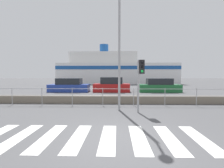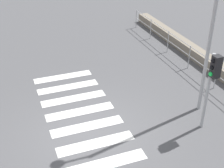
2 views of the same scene
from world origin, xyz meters
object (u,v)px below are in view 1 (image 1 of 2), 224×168
ferry_boat (115,71)px  parked_car_blue (69,86)px  traffic_light_far (141,74)px  streetlamp (119,31)px  parked_car_red (112,86)px  parked_car_green (159,86)px

ferry_boat → parked_car_blue: bearing=-104.8°
traffic_light_far → streetlamp: (-1.04, 0.30, 2.13)m
traffic_light_far → parked_car_red: bearing=99.7°
streetlamp → ferry_boat: ferry_boat is taller
parked_car_blue → ferry_boat: bearing=75.2°
parked_car_red → parked_car_green: parked_car_red is taller
ferry_boat → parked_car_blue: 18.71m
streetlamp → parked_car_green: (4.42, 10.04, -3.42)m
traffic_light_far → parked_car_blue: bearing=121.7°
traffic_light_far → parked_car_red: size_ratio=0.67×
traffic_light_far → parked_car_red: 10.56m
parked_car_blue → parked_car_green: 9.78m
ferry_boat → parked_car_red: size_ratio=6.12×
ferry_boat → parked_car_red: 18.10m
parked_car_blue → streetlamp: bearing=-61.9°
parked_car_green → traffic_light_far: bearing=-108.1°
streetlamp → parked_car_red: bearing=94.1°
traffic_light_far → ferry_boat: 28.38m
parked_car_green → streetlamp: bearing=-113.8°
parked_car_red → ferry_boat: bearing=89.7°
ferry_boat → parked_car_blue: size_ratio=5.51×
streetlamp → ferry_boat: bearing=91.3°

